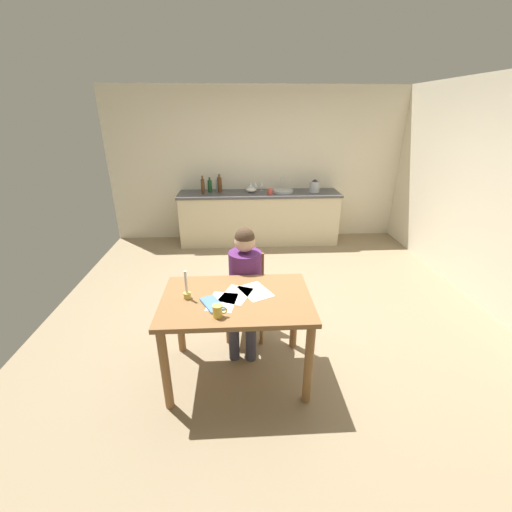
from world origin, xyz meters
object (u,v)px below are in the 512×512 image
wine_glass_by_kettle (255,185)px  teacup_on_counter (270,192)px  chair_at_table (246,291)px  bottle_wine_red (218,186)px  coffee_mug (218,311)px  candlestick (187,291)px  sink_unit (283,191)px  wine_glass_near_sink (262,184)px  stovetop_kettle (314,186)px  person_seated (245,281)px  book_magazine (212,304)px  bottle_sauce (220,185)px  dining_table (237,311)px  mixing_bowl (251,190)px  bottle_oil (203,186)px  bottle_vinegar (210,186)px  wine_glass_back_left (251,185)px

wine_glass_by_kettle → teacup_on_counter: wine_glass_by_kettle is taller
chair_at_table → bottle_wine_red: bottle_wine_red is taller
coffee_mug → candlestick: 0.39m
sink_unit → wine_glass_near_sink: bearing=157.7°
stovetop_kettle → wine_glass_by_kettle: size_ratio=1.43×
person_seated → stovetop_kettle: (1.28, 2.82, 0.32)m
book_magazine → bottle_sauce: (-0.09, 3.49, 0.23)m
dining_table → chair_at_table: 0.68m
chair_at_table → teacup_on_counter: size_ratio=7.38×
person_seated → mixing_bowl: (0.19, 2.87, 0.26)m
bottle_oil → mixing_bowl: bearing=4.3°
book_magazine → sink_unit: bearing=46.6°
bottle_oil → bottle_sauce: (0.28, 0.09, 0.00)m
book_magazine → sink_unit: 3.58m
bottle_oil → mixing_bowl: bottle_oil is taller
book_magazine → stovetop_kettle: size_ratio=1.09×
person_seated → bottle_wine_red: bearing=97.5°
bottle_vinegar → stovetop_kettle: bearing=-2.6°
stovetop_kettle → wine_glass_back_left: size_ratio=1.43×
coffee_mug → bottle_wine_red: 3.69m
sink_unit → bottle_sauce: (-1.09, 0.06, 0.11)m
bottle_vinegar → wine_glass_back_left: (0.71, 0.07, 0.00)m
wine_glass_by_kettle → mixing_bowl: bearing=-124.8°
person_seated → bottle_sauce: bearing=97.0°
bottle_wine_red → person_seated: bearing=-82.5°
chair_at_table → wine_glass_near_sink: 2.90m
teacup_on_counter → mixing_bowl: bearing=148.4°
dining_table → book_magazine: (-0.19, -0.10, 0.13)m
wine_glass_by_kettle → bottle_oil: bearing=-169.2°
bottle_oil → bottle_vinegar: (0.11, 0.10, -0.02)m
sink_unit → person_seated: bearing=-104.6°
coffee_mug → wine_glass_back_left: wine_glass_back_left is taller
candlestick → book_magazine: candlestick is taller
bottle_sauce → teacup_on_counter: (0.85, -0.22, -0.08)m
mixing_bowl → wine_glass_by_kettle: 0.15m
candlestick → mixing_bowl: (0.66, 3.35, 0.09)m
dining_table → bottle_wine_red: bearing=95.1°
bottle_oil → wine_glass_back_left: size_ratio=1.94×
coffee_mug → bottle_oil: bearing=96.7°
mixing_bowl → coffee_mug: bearing=-96.3°
person_seated → bottle_oil: (-0.64, 2.80, 0.35)m
candlestick → dining_table: bearing=-2.3°
candlestick → wine_glass_near_sink: size_ratio=1.59×
candlestick → stovetop_kettle: 3.75m
candlestick → bottle_oil: size_ratio=0.82×
bottle_oil → wine_glass_near_sink: bottle_oil is taller
person_seated → stovetop_kettle: person_seated is taller
sink_unit → stovetop_kettle: size_ratio=1.64×
coffee_mug → bottle_wine_red: bearing=92.7°
coffee_mug → stovetop_kettle: 3.89m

